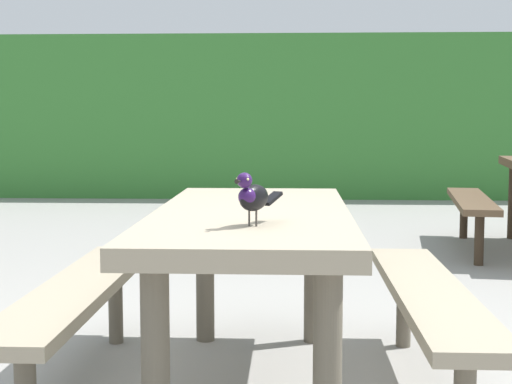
{
  "coord_description": "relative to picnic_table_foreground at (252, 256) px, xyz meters",
  "views": [
    {
      "loc": [
        0.17,
        -2.76,
        1.11
      ],
      "look_at": [
        0.04,
        -0.05,
        0.84
      ],
      "focal_mm": 53.82,
      "sensor_mm": 36.0,
      "label": 1
    }
  ],
  "objects": [
    {
      "name": "hedge_wall",
      "position": [
        -0.01,
        7.9,
        0.53
      ],
      "size": [
        28.0,
        1.6,
        2.18
      ],
      "primitive_type": "cube",
      "color": "#387A33",
      "rests_on": "ground"
    },
    {
      "name": "bird_grackle",
      "position": [
        0.02,
        -0.45,
        0.29
      ],
      "size": [
        0.16,
        0.26,
        0.18
      ],
      "color": "black",
      "rests_on": "picnic_table_foreground"
    },
    {
      "name": "picnic_table_foreground",
      "position": [
        0.0,
        0.0,
        0.0
      ],
      "size": [
        1.69,
        1.8,
        0.74
      ],
      "color": "gray",
      "rests_on": "ground"
    }
  ]
}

